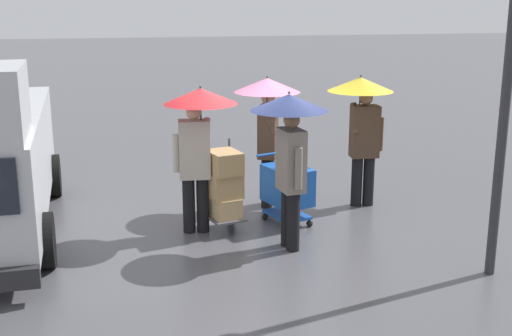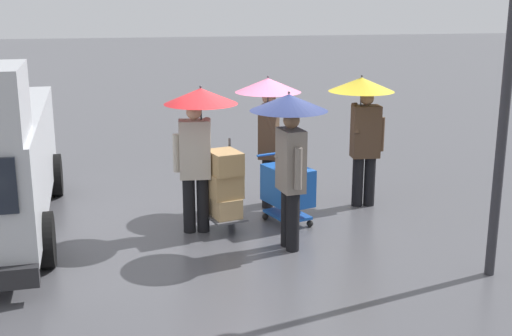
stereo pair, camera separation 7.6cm
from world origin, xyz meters
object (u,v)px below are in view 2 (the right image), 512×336
at_px(shopping_cart_vendor, 288,187).
at_px(pedestrian_black_side, 290,134).
at_px(pedestrian_white_side, 363,111).
at_px(pedestrian_far_side, 198,125).
at_px(hand_dolly_boxes, 224,185).
at_px(street_lamp, 507,84).
at_px(pedestrian_pink_side, 268,111).

xyz_separation_m(shopping_cart_vendor, pedestrian_black_side, (0.21, 0.94, 1.02)).
height_order(pedestrian_white_side, pedestrian_far_side, same).
xyz_separation_m(hand_dolly_boxes, pedestrian_white_side, (-2.36, -0.79, 0.87)).
bearing_deg(shopping_cart_vendor, pedestrian_white_side, -155.00).
bearing_deg(shopping_cart_vendor, pedestrian_far_side, 4.61).
bearing_deg(street_lamp, pedestrian_pink_side, -56.18).
height_order(shopping_cart_vendor, pedestrian_far_side, pedestrian_far_side).
xyz_separation_m(pedestrian_pink_side, street_lamp, (-2.14, 3.20, 0.79)).
bearing_deg(pedestrian_pink_side, shopping_cart_vendor, 97.68).
height_order(pedestrian_black_side, pedestrian_far_side, same).
distance_m(pedestrian_pink_side, pedestrian_far_side, 1.56).
bearing_deg(pedestrian_far_side, pedestrian_pink_side, -141.26).
relative_size(shopping_cart_vendor, pedestrian_black_side, 0.49).
relative_size(pedestrian_pink_side, street_lamp, 0.56).
height_order(pedestrian_black_side, street_lamp, street_lamp).
height_order(pedestrian_pink_side, street_lamp, street_lamp).
bearing_deg(pedestrian_black_side, street_lamp, 148.08).
relative_size(pedestrian_pink_side, pedestrian_white_side, 1.00).
distance_m(hand_dolly_boxes, pedestrian_white_side, 2.63).
relative_size(pedestrian_far_side, street_lamp, 0.56).
height_order(shopping_cart_vendor, pedestrian_white_side, pedestrian_white_side).
xyz_separation_m(pedestrian_black_side, pedestrian_far_side, (1.13, -0.83, 0.00)).
xyz_separation_m(hand_dolly_boxes, pedestrian_far_side, (0.36, -0.04, 0.88)).
distance_m(pedestrian_pink_side, street_lamp, 3.93).
height_order(shopping_cart_vendor, street_lamp, street_lamp).
distance_m(hand_dolly_boxes, pedestrian_pink_side, 1.60).
relative_size(shopping_cart_vendor, pedestrian_pink_side, 0.49).
bearing_deg(pedestrian_pink_side, pedestrian_black_side, 87.06).
bearing_deg(pedestrian_black_side, hand_dolly_boxes, -45.91).
height_order(hand_dolly_boxes, pedestrian_far_side, pedestrian_far_side).
xyz_separation_m(pedestrian_white_side, street_lamp, (-0.65, 2.97, 0.80)).
height_order(hand_dolly_boxes, pedestrian_white_side, pedestrian_white_side).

